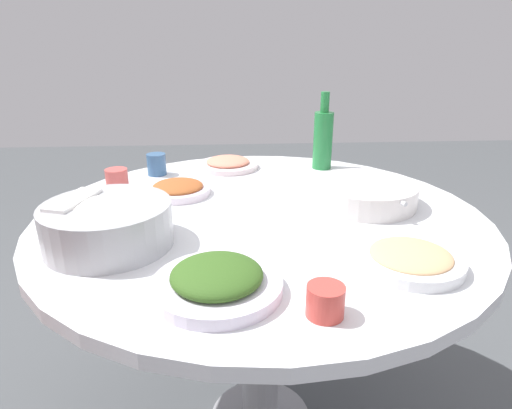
% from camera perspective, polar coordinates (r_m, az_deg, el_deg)
% --- Properties ---
extents(round_dining_table, '(1.20, 1.20, 0.76)m').
position_cam_1_polar(round_dining_table, '(1.25, 0.64, -5.91)').
color(round_dining_table, '#99999E').
rests_on(round_dining_table, ground).
extents(rice_bowl, '(0.29, 0.29, 0.11)m').
position_cam_1_polar(rice_bowl, '(1.05, -18.56, -2.39)').
color(rice_bowl, '#B2B5BA').
rests_on(rice_bowl, round_dining_table).
extents(soup_bowl, '(0.29, 0.30, 0.06)m').
position_cam_1_polar(soup_bowl, '(1.29, 13.81, 1.30)').
color(soup_bowl, silver).
rests_on(soup_bowl, round_dining_table).
extents(dish_noodles, '(0.22, 0.22, 0.04)m').
position_cam_1_polar(dish_noodles, '(0.98, 19.25, -6.55)').
color(dish_noodles, white).
rests_on(dish_noodles, round_dining_table).
extents(dish_greens, '(0.25, 0.25, 0.06)m').
position_cam_1_polar(dish_greens, '(0.84, -5.05, -9.74)').
color(dish_greens, silver).
rests_on(dish_greens, round_dining_table).
extents(dish_stirfry, '(0.19, 0.19, 0.04)m').
position_cam_1_polar(dish_stirfry, '(1.35, -10.00, 2.01)').
color(dish_stirfry, white).
rests_on(dish_stirfry, round_dining_table).
extents(dish_shrimp, '(0.22, 0.22, 0.04)m').
position_cam_1_polar(dish_shrimp, '(1.61, -3.64, 5.28)').
color(dish_shrimp, silver).
rests_on(dish_shrimp, round_dining_table).
extents(green_bottle, '(0.07, 0.07, 0.27)m').
position_cam_1_polar(green_bottle, '(1.60, 8.62, 8.43)').
color(green_bottle, '#257C3C').
rests_on(green_bottle, round_dining_table).
extents(tea_cup_near, '(0.07, 0.07, 0.06)m').
position_cam_1_polar(tea_cup_near, '(0.78, 8.92, -12.16)').
color(tea_cup_near, '#CD433B').
rests_on(tea_cup_near, round_dining_table).
extents(tea_cup_far, '(0.07, 0.07, 0.06)m').
position_cam_1_polar(tea_cup_far, '(1.45, -17.47, 3.17)').
color(tea_cup_far, '#C2504C').
rests_on(tea_cup_far, round_dining_table).
extents(tea_cup_side, '(0.06, 0.06, 0.07)m').
position_cam_1_polar(tea_cup_side, '(1.56, -12.67, 5.07)').
color(tea_cup_side, '#365D89').
rests_on(tea_cup_side, round_dining_table).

